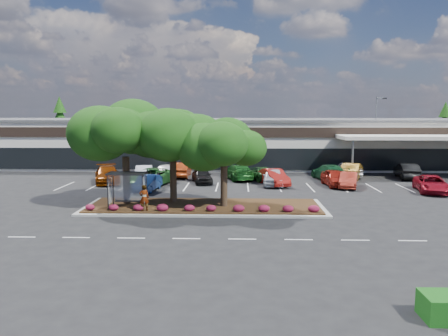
{
  "coord_description": "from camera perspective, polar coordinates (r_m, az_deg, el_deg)",
  "views": [
    {
      "loc": [
        0.55,
        -28.19,
        7.19
      ],
      "look_at": [
        -0.63,
        7.66,
        2.6
      ],
      "focal_mm": 35.0,
      "sensor_mm": 36.0,
      "label": 1
    }
  ],
  "objects": [
    {
      "name": "bus_shelter",
      "position": [
        32.53,
        -12.47,
        -1.52
      ],
      "size": [
        2.75,
        1.55,
        2.59
      ],
      "color": "black",
      "rests_on": "landscape_island"
    },
    {
      "name": "car_17",
      "position": [
        51.51,
        22.77,
        -0.35
      ],
      "size": [
        2.49,
        5.37,
        1.7
      ],
      "primitive_type": "imported",
      "rotation": [
        0.0,
        0.0,
        3.01
      ],
      "color": "black",
      "rests_on": "ground"
    },
    {
      "name": "car_4",
      "position": [
        43.45,
        6.56,
        -1.21
      ],
      "size": [
        3.01,
        5.15,
        1.6
      ],
      "primitive_type": "imported",
      "rotation": [
        0.0,
        0.0,
        0.29
      ],
      "color": "maroon",
      "rests_on": "ground"
    },
    {
      "name": "car_9",
      "position": [
        47.61,
        -10.35,
        -0.55
      ],
      "size": [
        2.36,
        5.0,
        1.58
      ],
      "primitive_type": "imported",
      "rotation": [
        0.0,
        0.0,
        3.29
      ],
      "color": "silver",
      "rests_on": "ground"
    },
    {
      "name": "car_15",
      "position": [
        49.49,
        16.38,
        -0.35
      ],
      "size": [
        3.69,
        5.53,
        1.72
      ],
      "primitive_type": "imported",
      "rotation": [
        0.0,
        0.0,
        2.75
      ],
      "color": "brown",
      "rests_on": "ground"
    },
    {
      "name": "car_14",
      "position": [
        47.56,
        13.57,
        -0.56
      ],
      "size": [
        3.33,
        6.22,
        1.72
      ],
      "primitive_type": "imported",
      "rotation": [
        0.0,
        0.0,
        3.3
      ],
      "color": "#134323",
      "rests_on": "ground"
    },
    {
      "name": "island_tree_west",
      "position": [
        33.92,
        -12.73,
        2.06
      ],
      "size": [
        7.2,
        7.2,
        7.89
      ],
      "primitive_type": null,
      "color": "#16390C",
      "rests_on": "landscape_island"
    },
    {
      "name": "car_12",
      "position": [
        46.91,
        1.82,
        -0.51
      ],
      "size": [
        3.89,
        6.09,
        1.64
      ],
      "primitive_type": "imported",
      "rotation": [
        0.0,
        0.0,
        3.44
      ],
      "color": "#154F16",
      "rests_on": "ground"
    },
    {
      "name": "retail_store",
      "position": [
        62.23,
        1.43,
        3.58
      ],
      "size": [
        80.4,
        25.2,
        6.25
      ],
      "color": "silver",
      "rests_on": "ground"
    },
    {
      "name": "car_11",
      "position": [
        48.82,
        -5.56,
        -0.23
      ],
      "size": [
        1.79,
        5.03,
        1.65
      ],
      "primitive_type": "imported",
      "rotation": [
        0.0,
        0.0,
        3.15
      ],
      "color": "maroon",
      "rests_on": "ground"
    },
    {
      "name": "car_1",
      "position": [
        43.4,
        -9.52,
        -1.19
      ],
      "size": [
        4.44,
        6.73,
        1.72
      ],
      "primitive_type": "imported",
      "rotation": [
        0.0,
        0.0,
        -0.28
      ],
      "color": "#205220",
      "rests_on": "ground"
    },
    {
      "name": "car_10",
      "position": [
        48.01,
        -7.24,
        -0.37
      ],
      "size": [
        3.28,
        5.25,
        1.67
      ],
      "primitive_type": "imported",
      "rotation": [
        0.0,
        0.0,
        2.85
      ],
      "color": "silver",
      "rests_on": "ground"
    },
    {
      "name": "car_7",
      "position": [
        43.55,
        15.94,
        -1.51
      ],
      "size": [
        2.78,
        4.74,
        1.48
      ],
      "primitive_type": "imported",
      "rotation": [
        0.0,
        0.0,
        -0.29
      ],
      "color": "maroon",
      "rests_on": "ground"
    },
    {
      "name": "car_13",
      "position": [
        46.86,
        4.83,
        -0.68
      ],
      "size": [
        4.1,
        5.6,
        1.42
      ],
      "primitive_type": "imported",
      "rotation": [
        0.0,
        0.0,
        3.53
      ],
      "color": "#184319",
      "rests_on": "ground"
    },
    {
      "name": "car_0",
      "position": [
        46.24,
        -15.01,
        -0.83
      ],
      "size": [
        4.14,
        6.36,
        1.71
      ],
      "primitive_type": "imported",
      "rotation": [
        0.0,
        0.0,
        0.32
      ],
      "color": "#612402",
      "rests_on": "ground"
    },
    {
      "name": "island_tree_mid",
      "position": [
        33.93,
        -6.69,
        1.71
      ],
      "size": [
        6.6,
        6.6,
        7.32
      ],
      "primitive_type": null,
      "color": "#16390C",
      "rests_on": "landscape_island"
    },
    {
      "name": "light_pole",
      "position": [
        56.85,
        19.22,
        3.67
      ],
      "size": [
        1.41,
        0.76,
        9.07
      ],
      "rotation": [
        0.0,
        0.0,
        -0.32
      ],
      "color": "#969692",
      "rests_on": "ground"
    },
    {
      "name": "shrub_row",
      "position": [
        30.93,
        -2.9,
        -5.19
      ],
      "size": [
        17.0,
        0.8,
        0.5
      ],
      "primitive_type": null,
      "color": "maroon",
      "rests_on": "landscape_island"
    },
    {
      "name": "car_5",
      "position": [
        43.5,
        6.43,
        -1.12
      ],
      "size": [
        2.25,
        5.14,
        1.72
      ],
      "primitive_type": "imported",
      "rotation": [
        0.0,
        0.0,
        -0.04
      ],
      "color": "silver",
      "rests_on": "ground"
    },
    {
      "name": "island_tree_east",
      "position": [
        32.12,
        -0.0,
        0.72
      ],
      "size": [
        5.8,
        5.8,
        6.5
      ],
      "primitive_type": null,
      "color": "#16390C",
      "rests_on": "landscape_island"
    },
    {
      "name": "car_2",
      "position": [
        40.63,
        -9.98,
        -1.96
      ],
      "size": [
        2.07,
        4.63,
        1.48
      ],
      "primitive_type": "imported",
      "rotation": [
        0.0,
        0.0,
        -0.12
      ],
      "color": "navy",
      "rests_on": "ground"
    },
    {
      "name": "car_3",
      "position": [
        44.64,
        -2.89,
        -1.02
      ],
      "size": [
        2.69,
        4.63,
        1.48
      ],
      "primitive_type": "imported",
      "rotation": [
        0.0,
        0.0,
        0.23
      ],
      "color": "black",
      "rests_on": "ground"
    },
    {
      "name": "car_6",
      "position": [
        44.08,
        14.26,
        -1.26
      ],
      "size": [
        2.25,
        4.86,
        1.61
      ],
      "primitive_type": "imported",
      "rotation": [
        0.0,
        0.0,
        0.07
      ],
      "color": "maroon",
      "rests_on": "ground"
    },
    {
      "name": "conifer_north_east",
      "position": [
        79.61,
        26.82,
        4.58
      ],
      "size": [
        3.96,
        3.96,
        9.0
      ],
      "primitive_type": "cone",
      "color": "#16390C",
      "rests_on": "ground"
    },
    {
      "name": "landscape_island",
      "position": [
        33.06,
        -2.59,
        -5.06
      ],
      "size": [
        18.0,
        6.0,
        0.26
      ],
      "color": "#969692",
      "rests_on": "ground"
    },
    {
      "name": "lane_markings",
      "position": [
        39.28,
        0.85,
        -3.25
      ],
      "size": [
        33.12,
        20.06,
        0.01
      ],
      "color": "silver",
      "rests_on": "ground"
    },
    {
      "name": "person_waiting",
      "position": [
        31.39,
        -10.39,
        -3.85
      ],
      "size": [
        0.75,
        0.57,
        1.86
      ],
      "primitive_type": "imported",
      "rotation": [
        0.0,
        0.0,
        3.33
      ],
      "color": "#594C47",
      "rests_on": "landscape_island"
    },
    {
      "name": "ground",
      "position": [
        29.1,
        0.75,
        -7.02
      ],
      "size": [
        160.0,
        160.0,
        0.0
      ],
      "primitive_type": "plane",
      "color": "black",
      "rests_on": "ground"
    },
    {
      "name": "conifer_north_west",
      "position": [
        80.26,
        -20.58,
        5.27
      ],
      "size": [
        4.4,
        4.4,
        10.0
      ],
      "primitive_type": "cone",
      "color": "#16390C",
      "rests_on": "ground"
    },
    {
      "name": "car_16",
      "position": [
        50.87,
        15.74,
        -0.13
      ],
      "size": [
        2.78,
        5.3,
        1.72
      ],
      "primitive_type": "imported",
      "rotation": [
        0.0,
        0.0,
        3.29
      ],
      "color": "#A5A9B1",
      "rests_on": "ground"
    },
    {
      "name": "car_8",
      "position": [
        43.62,
        25.51,
        -1.91
      ],
      "size": [
        3.51,
        5.8,
        1.51
      ],
      "primitive_type": "imported",
      "rotation": [
        0.0,
        0.0,
        -0.2
      ],
      "color": "maroon",
      "rests_on": "ground"
    }
  ]
}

